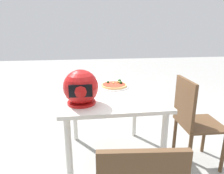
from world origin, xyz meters
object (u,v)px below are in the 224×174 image
Objects in this scene: pizza at (114,85)px; motorcycle_helmet at (81,88)px; dining_table at (110,100)px; chair_side at (192,118)px.

pizza is 0.54m from motorcycle_helmet.
dining_table is 4.14× the size of pizza.
motorcycle_helmet is 1.14m from chair_side.
chair_side is (-0.73, 0.26, -0.29)m from pizza.
motorcycle_helmet is at bearing 48.77° from dining_table.
dining_table is 0.82m from chair_side.
chair_side reaches higher than pizza.
dining_table is 1.20× the size of chair_side.
pizza is at bearing -116.52° from dining_table.
motorcycle_helmet reaches higher than chair_side.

